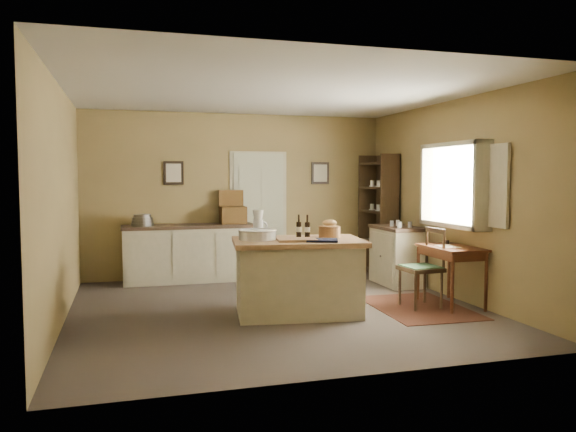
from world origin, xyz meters
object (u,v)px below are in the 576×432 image
right_cabinet (397,255)px  shelving_unit (381,215)px  desk_chair (421,269)px  work_island (297,274)px  sideboard (190,251)px  writing_desk (451,254)px

right_cabinet → shelving_unit: 1.08m
desk_chair → shelving_unit: (0.58, 2.38, 0.52)m
desk_chair → right_cabinet: bearing=70.8°
work_island → shelving_unit: (2.18, 2.28, 0.53)m
sideboard → writing_desk: 4.03m
sideboard → writing_desk: size_ratio=2.29×
work_island → desk_chair: work_island is taller
writing_desk → desk_chair: 0.46m
work_island → right_cabinet: bearing=42.1°
writing_desk → desk_chair: (-0.42, 0.02, -0.18)m
desk_chair → right_cabinet: size_ratio=1.00×
work_island → sideboard: 2.72m
work_island → desk_chair: size_ratio=1.69×
shelving_unit → work_island: bearing=-133.8°
right_cabinet → shelving_unit: shelving_unit is taller
work_island → right_cabinet: 2.45m
work_island → desk_chair: bearing=4.5°
sideboard → desk_chair: size_ratio=2.09×
right_cabinet → shelving_unit: size_ratio=0.49×
sideboard → desk_chair: sideboard is taller
sideboard → desk_chair: (2.62, -2.63, 0.01)m
work_island → right_cabinet: (2.03, 1.37, -0.02)m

